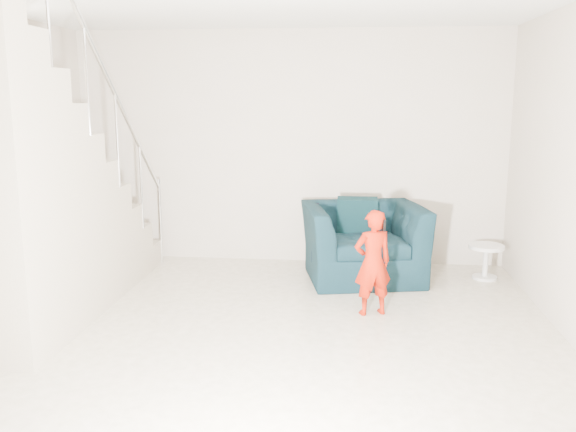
% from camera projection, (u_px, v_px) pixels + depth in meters
% --- Properties ---
extents(floor, '(5.50, 5.50, 0.00)m').
position_uv_depth(floor, '(252.00, 354.00, 4.69)').
color(floor, gray).
rests_on(floor, ground).
extents(back_wall, '(5.00, 0.00, 5.00)m').
position_uv_depth(back_wall, '(289.00, 148.00, 7.11)').
color(back_wall, '#B0A38F').
rests_on(back_wall, floor).
extents(front_wall, '(5.00, 0.00, 5.00)m').
position_uv_depth(front_wall, '(93.00, 310.00, 1.74)').
color(front_wall, '#B0A38F').
rests_on(front_wall, floor).
extents(armchair, '(1.43, 1.31, 0.80)m').
position_uv_depth(armchair, '(363.00, 242.00, 6.57)').
color(armchair, black).
rests_on(armchair, floor).
extents(toddler, '(0.41, 0.34, 0.96)m').
position_uv_depth(toddler, '(373.00, 263.00, 5.46)').
color(toddler, '#9A2204').
rests_on(toddler, floor).
extents(side_table, '(0.38, 0.38, 0.38)m').
position_uv_depth(side_table, '(486.00, 256.00, 6.57)').
color(side_table, silver).
rests_on(side_table, floor).
extents(staircase, '(1.02, 3.03, 3.62)m').
position_uv_depth(staircase, '(32.00, 214.00, 5.24)').
color(staircase, '#ADA089').
rests_on(staircase, floor).
extents(cushion, '(0.44, 0.21, 0.44)m').
position_uv_depth(cushion, '(357.00, 216.00, 6.77)').
color(cushion, black).
rests_on(cushion, armchair).
extents(throw, '(0.05, 0.49, 0.55)m').
position_uv_depth(throw, '(315.00, 232.00, 6.60)').
color(throw, black).
rests_on(throw, armchair).
extents(phone, '(0.03, 0.05, 0.10)m').
position_uv_depth(phone, '(384.00, 225.00, 5.32)').
color(phone, black).
rests_on(phone, toddler).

